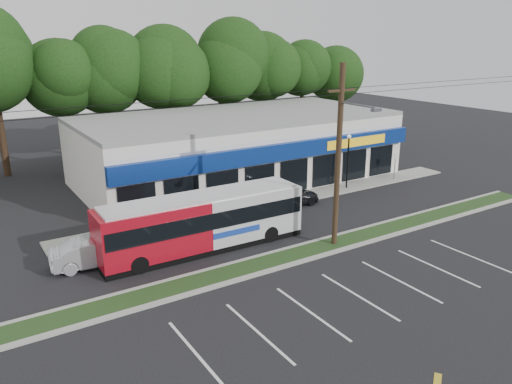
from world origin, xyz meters
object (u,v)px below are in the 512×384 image
Objects in this scene: metrobus at (203,221)px; pedestrian_b at (262,202)px; utility_pole at (337,152)px; lamp_post at (348,155)px; car_silver at (96,252)px; sign_post at (395,161)px; car_dark at (290,196)px; pedestrian_a at (270,210)px.

metrobus is 6.78× the size of pedestrian_b.
utility_pole is 11.76× the size of lamp_post.
car_silver is (-20.00, -3.23, -1.93)m from lamp_post.
pedestrian_b is (-8.69, -1.41, -1.81)m from lamp_post.
pedestrian_b is (5.71, 2.89, -0.79)m from metrobus.
car_dark is (-11.05, -0.64, -0.85)m from sign_post.
sign_post is 0.19× the size of metrobus.
lamp_post is at bearing 17.49° from metrobus.
pedestrian_b reaches higher than car_silver.
car_silver is 11.46m from pedestrian_b.
lamp_post reaches higher than sign_post.
pedestrian_a is at bearing -162.72° from lamp_post.
car_silver reaches higher than car_dark.
metrobus is (-19.40, -4.08, 0.10)m from sign_post.
car_dark is 0.92× the size of car_silver.
utility_pole is 4.30× the size of metrobus.
utility_pole is at bearing 86.19° from pedestrian_b.
utility_pole is 15.71m from sign_post.
utility_pole is at bearing -136.05° from lamp_post.
car_dark is at bearing 73.15° from utility_pole.
utility_pole is 13.54m from car_silver.
car_dark is at bearing -142.13° from pedestrian_a.
pedestrian_b reaches higher than car_dark.
car_dark is 2.42× the size of pedestrian_b.
utility_pole is 29.14× the size of pedestrian_b.
utility_pole is 7.92m from pedestrian_b.
lamp_post is 2.48× the size of pedestrian_b.
car_dark is at bearing -74.02° from car_silver.
utility_pole reaches higher than pedestrian_b.
utility_pole reaches higher than sign_post.
pedestrian_a is at bearing 69.03° from pedestrian_b.
metrobus is at bearing -168.14° from sign_post.
utility_pole reaches higher than metrobus.
pedestrian_a is at bearing 99.31° from utility_pole.
sign_post is 13.76m from pedestrian_b.
sign_post is at bearing 30.15° from utility_pole.
utility_pole is 11.13× the size of car_silver.
pedestrian_a is (-9.00, -2.80, -1.85)m from lamp_post.
car_dark is (8.36, 3.43, -0.94)m from metrobus.
car_silver is 11.01m from pedestrian_a.
car_dark is (-6.05, -0.87, -1.96)m from lamp_post.
pedestrian_a is at bearing 16.39° from metrobus.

